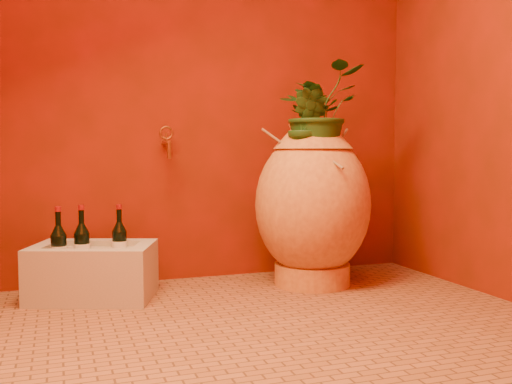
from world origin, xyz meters
name	(u,v)px	position (x,y,z in m)	size (l,w,h in m)	color
floor	(268,325)	(0.00, 0.00, 0.00)	(2.50, 2.50, 0.00)	#965531
wall_back	(207,60)	(0.00, 1.00, 1.25)	(2.50, 0.02, 2.50)	#5A1D05
amphora	(313,204)	(0.49, 0.61, 0.45)	(0.74, 0.74, 0.90)	gold
stone_basin	(93,273)	(-0.66, 0.70, 0.13)	(0.67, 0.58, 0.27)	#BDB59D
wine_bottle_a	(59,249)	(-0.82, 0.68, 0.26)	(0.08, 0.08, 0.32)	black
wine_bottle_b	(120,244)	(-0.53, 0.75, 0.26)	(0.08, 0.08, 0.31)	black
wine_bottle_c	(82,247)	(-0.71, 0.71, 0.26)	(0.08, 0.08, 0.32)	black
wall_tap	(167,141)	(-0.25, 0.91, 0.79)	(0.08, 0.16, 0.18)	#965E22
plant_main	(318,112)	(0.51, 0.59, 0.94)	(0.46, 0.39, 0.51)	#1C4318
plant_side	(307,126)	(0.42, 0.53, 0.86)	(0.21, 0.17, 0.39)	#1C4318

